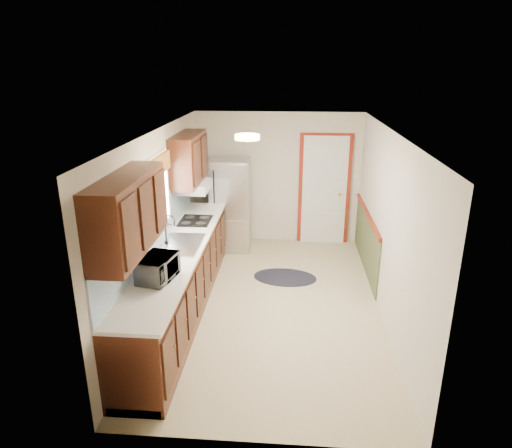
# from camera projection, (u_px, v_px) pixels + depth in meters

# --- Properties ---
(room_shell) EXTENTS (3.20, 5.20, 2.52)m
(room_shell) POSITION_uv_depth(u_px,v_px,m) (272.00, 223.00, 6.02)
(room_shell) COLOR #C6B58B
(room_shell) RESTS_ON ground
(kitchen_run) EXTENTS (0.63, 4.00, 2.20)m
(kitchen_run) POSITION_uv_depth(u_px,v_px,m) (176.00, 256.00, 5.96)
(kitchen_run) COLOR #3B190D
(kitchen_run) RESTS_ON ground
(back_wall_trim) EXTENTS (1.12, 2.30, 2.08)m
(back_wall_trim) POSITION_uv_depth(u_px,v_px,m) (333.00, 200.00, 8.13)
(back_wall_trim) COLOR maroon
(back_wall_trim) RESTS_ON ground
(ceiling_fixture) EXTENTS (0.30, 0.30, 0.06)m
(ceiling_fixture) POSITION_uv_depth(u_px,v_px,m) (247.00, 137.00, 5.47)
(ceiling_fixture) COLOR #FFD88C
(ceiling_fixture) RESTS_ON room_shell
(microwave) EXTENTS (0.35, 0.53, 0.33)m
(microwave) POSITION_uv_depth(u_px,v_px,m) (157.00, 266.00, 4.99)
(microwave) COLOR white
(microwave) RESTS_ON kitchen_run
(refrigerator) EXTENTS (0.71, 0.70, 1.64)m
(refrigerator) POSITION_uv_depth(u_px,v_px,m) (230.00, 204.00, 8.13)
(refrigerator) COLOR #B7B7BC
(refrigerator) RESTS_ON ground
(rug) EXTENTS (1.05, 0.73, 0.01)m
(rug) POSITION_uv_depth(u_px,v_px,m) (285.00, 277.00, 7.20)
(rug) COLOR black
(rug) RESTS_ON ground
(cooktop) EXTENTS (0.46, 0.55, 0.02)m
(cooktop) POSITION_uv_depth(u_px,v_px,m) (195.00, 221.00, 6.89)
(cooktop) COLOR black
(cooktop) RESTS_ON kitchen_run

